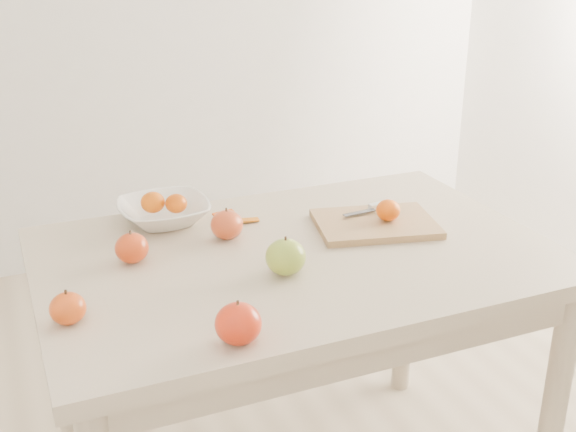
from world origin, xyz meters
name	(u,v)px	position (x,y,z in m)	size (l,w,h in m)	color
table	(296,288)	(0.00, 0.00, 0.65)	(1.20, 0.80, 0.75)	#C7B596
cutting_board	(375,224)	(0.24, 0.05, 0.76)	(0.30, 0.22, 0.02)	tan
board_tangerine	(388,210)	(0.27, 0.04, 0.80)	(0.06, 0.06, 0.05)	#E25908
fruit_bowl	(164,212)	(-0.25, 0.29, 0.78)	(0.23, 0.23, 0.06)	white
bowl_tangerine_near	(153,202)	(-0.27, 0.30, 0.81)	(0.06, 0.06, 0.05)	#DE5907
bowl_tangerine_far	(176,203)	(-0.22, 0.28, 0.80)	(0.06, 0.06, 0.05)	#C85107
orange_peel_a	(226,217)	(-0.09, 0.26, 0.75)	(0.06, 0.04, 0.00)	#DA4F0F
orange_peel_b	(250,221)	(-0.04, 0.21, 0.75)	(0.04, 0.04, 0.00)	#C3640D
paring_knife	(378,206)	(0.29, 0.12, 0.78)	(0.17, 0.05, 0.01)	white
apple_green	(286,257)	(-0.07, -0.10, 0.79)	(0.09, 0.09, 0.08)	#679A1E
apple_red_c	(238,324)	(-0.26, -0.33, 0.79)	(0.09, 0.09, 0.08)	#970608
apple_red_b	(132,248)	(-0.37, 0.09, 0.78)	(0.08, 0.08, 0.07)	#A41E0E
apple_red_a	(227,225)	(-0.13, 0.13, 0.79)	(0.08, 0.08, 0.07)	maroon
apple_red_d	(68,308)	(-0.54, -0.14, 0.78)	(0.07, 0.07, 0.06)	#9F1A09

